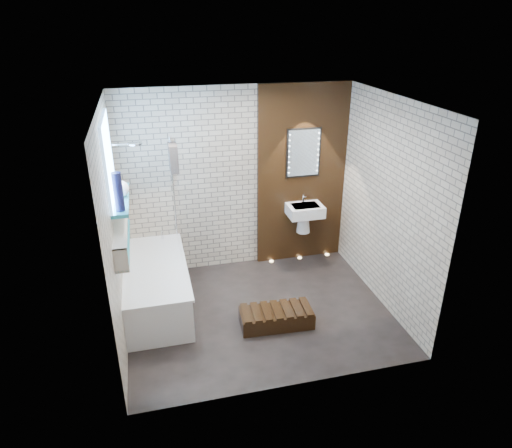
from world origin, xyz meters
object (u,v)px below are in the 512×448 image
object	(u,v)px
led_mirror	(304,153)
walnut_step	(276,318)
bath_screen	(176,198)
washbasin	(305,214)
bathtub	(156,286)

from	to	relation	value
led_mirror	walnut_step	world-z (taller)	led_mirror
bath_screen	walnut_step	xyz separation A→B (m)	(1.01, -1.19, -1.18)
led_mirror	washbasin	bearing A→B (deg)	-90.00
bathtub	walnut_step	xyz separation A→B (m)	(1.36, -0.75, -0.20)
led_mirror	walnut_step	size ratio (longest dim) A/B	0.81
washbasin	walnut_step	xyz separation A→B (m)	(-0.81, -1.37, -0.69)
bathtub	washbasin	bearing A→B (deg)	16.01
bathtub	walnut_step	size ratio (longest dim) A/B	2.02
washbasin	led_mirror	size ratio (longest dim) A/B	0.83
washbasin	led_mirror	world-z (taller)	led_mirror
walnut_step	washbasin	bearing A→B (deg)	59.48
bathtub	washbasin	xyz separation A→B (m)	(2.17, 0.62, 0.50)
washbasin	bath_screen	bearing A→B (deg)	-174.22
bath_screen	washbasin	distance (m)	1.89
bath_screen	washbasin	world-z (taller)	bath_screen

